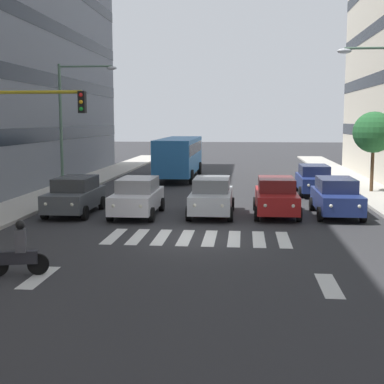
{
  "coord_description": "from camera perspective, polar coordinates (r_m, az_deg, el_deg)",
  "views": [
    {
      "loc": [
        -1.67,
        19.63,
        4.32
      ],
      "look_at": [
        0.51,
        -3.11,
        1.3
      ],
      "focal_mm": 50.82,
      "sensor_mm": 36.0,
      "label": 1
    }
  ],
  "objects": [
    {
      "name": "car_row2_0",
      "position": [
        32.56,
        12.69,
        1.29
      ],
      "size": [
        2.02,
        4.44,
        1.72
      ],
      "color": "navy",
      "rests_on": "ground_plane"
    },
    {
      "name": "crosswalk_markings",
      "position": [
        20.17,
        0.6,
        -4.83
      ],
      "size": [
        6.75,
        2.8,
        0.01
      ],
      "color": "silver",
      "rests_on": "ground_plane"
    },
    {
      "name": "bus_behind_traffic",
      "position": [
        40.57,
        -1.34,
        4.05
      ],
      "size": [
        2.78,
        10.5,
        3.0
      ],
      "color": "#286BAD",
      "rests_on": "ground_plane"
    },
    {
      "name": "motorcycle_with_rider",
      "position": [
        15.99,
        -17.72,
        -6.11
      ],
      "size": [
        1.67,
        0.51,
        1.57
      ],
      "color": "black",
      "rests_on": "ground_plane"
    },
    {
      "name": "car_0",
      "position": [
        25.48,
        14.9,
        -0.47
      ],
      "size": [
        2.02,
        4.44,
        1.72
      ],
      "color": "navy",
      "rests_on": "ground_plane"
    },
    {
      "name": "lane_arrow_0",
      "position": [
        14.95,
        14.18,
        -9.49
      ],
      "size": [
        0.5,
        2.2,
        0.01
      ],
      "primitive_type": "cube",
      "color": "silver",
      "rests_on": "ground_plane"
    },
    {
      "name": "car_1",
      "position": [
        25.03,
        8.82,
        -0.45
      ],
      "size": [
        2.02,
        4.44,
        1.72
      ],
      "color": "maroon",
      "rests_on": "ground_plane"
    },
    {
      "name": "street_tree_2",
      "position": [
        33.68,
        18.53,
        5.94
      ],
      "size": [
        2.41,
        2.41,
        4.69
      ],
      "color": "#513823",
      "rests_on": "sidewalk_left"
    },
    {
      "name": "street_lamp_right",
      "position": [
        31.08,
        -12.66,
        7.89
      ],
      "size": [
        3.3,
        0.28,
        7.24
      ],
      "color": "#4C6B56",
      "rests_on": "sidewalk_right"
    },
    {
      "name": "traffic_light_gantry",
      "position": [
        20.39,
        -18.1,
        5.28
      ],
      "size": [
        3.74,
        0.36,
        5.5
      ],
      "color": "#AD991E",
      "rests_on": "ground_plane"
    },
    {
      "name": "lane_arrow_1",
      "position": [
        15.81,
        -15.76,
        -8.6
      ],
      "size": [
        0.5,
        2.2,
        0.01
      ],
      "primitive_type": "cube",
      "color": "silver",
      "rests_on": "ground_plane"
    },
    {
      "name": "car_3",
      "position": [
        24.79,
        -5.76,
        -0.47
      ],
      "size": [
        2.02,
        4.44,
        1.72
      ],
      "color": "silver",
      "rests_on": "ground_plane"
    },
    {
      "name": "car_4",
      "position": [
        25.7,
        -12.19,
        -0.32
      ],
      "size": [
        2.02,
        4.44,
        1.72
      ],
      "color": "#474C51",
      "rests_on": "ground_plane"
    },
    {
      "name": "car_2",
      "position": [
        24.79,
        2.07,
        -0.44
      ],
      "size": [
        2.02,
        4.44,
        1.72
      ],
      "color": "#B2B7BC",
      "rests_on": "ground_plane"
    },
    {
      "name": "ground_plane",
      "position": [
        20.17,
        0.6,
        -4.84
      ],
      "size": [
        180.0,
        180.0,
        0.0
      ],
      "primitive_type": "plane",
      "color": "#2D2D30"
    }
  ]
}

